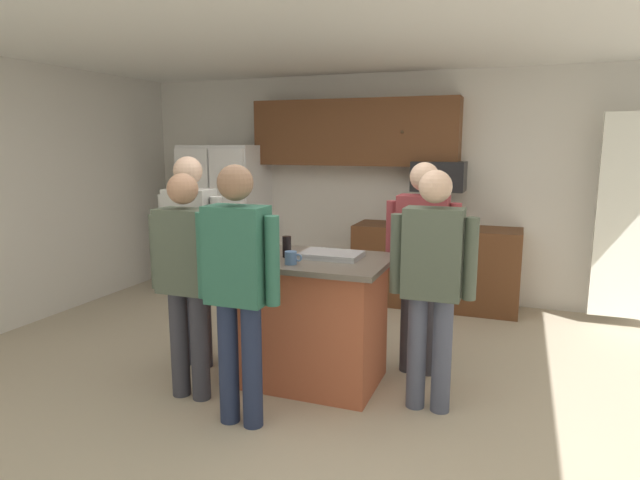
{
  "coord_description": "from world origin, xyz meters",
  "views": [
    {
      "loc": [
        1.44,
        -3.46,
        1.81
      ],
      "look_at": [
        -0.02,
        0.46,
        1.05
      ],
      "focal_mm": 30.19,
      "sensor_mm": 36.0,
      "label": 1
    }
  ],
  "objects_px": {
    "microwave_over_range": "(439,176)",
    "person_elder_center": "(191,248)",
    "person_guest_left": "(432,276)",
    "mug_blue_stoneware": "(291,258)",
    "serving_tray": "(331,255)",
    "person_host_foreground": "(422,254)",
    "glass_short_whisky": "(275,242)",
    "glass_pilsner": "(275,252)",
    "tumbler_amber": "(254,252)",
    "glass_stout_tall": "(287,247)",
    "person_guest_right": "(238,279)",
    "refrigerator": "(226,217)",
    "person_guest_by_door": "(186,272)",
    "kitchen_island": "(306,319)"
  },
  "relations": [
    {
      "from": "kitchen_island",
      "to": "glass_pilsner",
      "type": "height_order",
      "value": "glass_pilsner"
    },
    {
      "from": "refrigerator",
      "to": "microwave_over_range",
      "type": "relative_size",
      "value": 3.18
    },
    {
      "from": "refrigerator",
      "to": "mug_blue_stoneware",
      "type": "bearing_deg",
      "value": -51.47
    },
    {
      "from": "refrigerator",
      "to": "person_guest_by_door",
      "type": "bearing_deg",
      "value": -64.82
    },
    {
      "from": "person_guest_left",
      "to": "person_host_foreground",
      "type": "distance_m",
      "value": 0.61
    },
    {
      "from": "microwave_over_range",
      "to": "kitchen_island",
      "type": "bearing_deg",
      "value": -104.91
    },
    {
      "from": "mug_blue_stoneware",
      "to": "serving_tray",
      "type": "xyz_separation_m",
      "value": [
        0.19,
        0.31,
        -0.03
      ]
    },
    {
      "from": "microwave_over_range",
      "to": "tumbler_amber",
      "type": "xyz_separation_m",
      "value": [
        -0.94,
        -2.56,
        -0.42
      ]
    },
    {
      "from": "person_guest_by_door",
      "to": "microwave_over_range",
      "type": "bearing_deg",
      "value": 26.8
    },
    {
      "from": "glass_short_whisky",
      "to": "refrigerator",
      "type": "bearing_deg",
      "value": 128.53
    },
    {
      "from": "kitchen_island",
      "to": "mug_blue_stoneware",
      "type": "relative_size",
      "value": 9.64
    },
    {
      "from": "person_guest_left",
      "to": "glass_pilsner",
      "type": "bearing_deg",
      "value": 10.34
    },
    {
      "from": "person_guest_by_door",
      "to": "tumbler_amber",
      "type": "xyz_separation_m",
      "value": [
        0.36,
        0.33,
        0.11
      ]
    },
    {
      "from": "person_guest_left",
      "to": "mug_blue_stoneware",
      "type": "xyz_separation_m",
      "value": [
        -0.96,
        -0.11,
        0.07
      ]
    },
    {
      "from": "person_host_foreground",
      "to": "mug_blue_stoneware",
      "type": "xyz_separation_m",
      "value": [
        -0.79,
        -0.7,
        0.05
      ]
    },
    {
      "from": "person_guest_left",
      "to": "glass_stout_tall",
      "type": "height_order",
      "value": "person_guest_left"
    },
    {
      "from": "refrigerator",
      "to": "tumbler_amber",
      "type": "height_order",
      "value": "refrigerator"
    },
    {
      "from": "microwave_over_range",
      "to": "person_elder_center",
      "type": "height_order",
      "value": "person_elder_center"
    },
    {
      "from": "refrigerator",
      "to": "person_host_foreground",
      "type": "xyz_separation_m",
      "value": [
        2.76,
        -1.77,
        0.07
      ]
    },
    {
      "from": "serving_tray",
      "to": "person_elder_center",
      "type": "bearing_deg",
      "value": -174.42
    },
    {
      "from": "microwave_over_range",
      "to": "glass_short_whisky",
      "type": "xyz_separation_m",
      "value": [
        -0.94,
        -2.2,
        -0.41
      ]
    },
    {
      "from": "person_elder_center",
      "to": "glass_pilsner",
      "type": "xyz_separation_m",
      "value": [
        0.8,
        -0.13,
        0.05
      ]
    },
    {
      "from": "microwave_over_range",
      "to": "person_guest_left",
      "type": "relative_size",
      "value": 0.34
    },
    {
      "from": "person_elder_center",
      "to": "serving_tray",
      "type": "distance_m",
      "value": 1.15
    },
    {
      "from": "glass_stout_tall",
      "to": "serving_tray",
      "type": "distance_m",
      "value": 0.34
    },
    {
      "from": "person_host_foreground",
      "to": "serving_tray",
      "type": "distance_m",
      "value": 0.72
    },
    {
      "from": "mug_blue_stoneware",
      "to": "tumbler_amber",
      "type": "xyz_separation_m",
      "value": [
        -0.3,
        0.03,
        0.01
      ]
    },
    {
      "from": "person_guest_left",
      "to": "person_guest_by_door",
      "type": "height_order",
      "value": "person_guest_left"
    },
    {
      "from": "person_guest_by_door",
      "to": "glass_stout_tall",
      "type": "xyz_separation_m",
      "value": [
        0.54,
        0.51,
        0.13
      ]
    },
    {
      "from": "person_elder_center",
      "to": "mug_blue_stoneware",
      "type": "relative_size",
      "value": 13.34
    },
    {
      "from": "glass_stout_tall",
      "to": "person_guest_left",
      "type": "bearing_deg",
      "value": -4.84
    },
    {
      "from": "refrigerator",
      "to": "glass_pilsner",
      "type": "height_order",
      "value": "refrigerator"
    },
    {
      "from": "mug_blue_stoneware",
      "to": "serving_tray",
      "type": "distance_m",
      "value": 0.36
    },
    {
      "from": "person_guest_by_door",
      "to": "glass_stout_tall",
      "type": "bearing_deg",
      "value": 4.23
    },
    {
      "from": "refrigerator",
      "to": "person_elder_center",
      "type": "xyz_separation_m",
      "value": [
        1.01,
        -2.27,
        0.1
      ]
    },
    {
      "from": "microwave_over_range",
      "to": "serving_tray",
      "type": "distance_m",
      "value": 2.37
    },
    {
      "from": "person_guest_by_door",
      "to": "glass_pilsner",
      "type": "height_order",
      "value": "person_guest_by_door"
    },
    {
      "from": "person_host_foreground",
      "to": "mug_blue_stoneware",
      "type": "height_order",
      "value": "person_host_foreground"
    },
    {
      "from": "microwave_over_range",
      "to": "mug_blue_stoneware",
      "type": "xyz_separation_m",
      "value": [
        -0.63,
        -2.59,
        -0.44
      ]
    },
    {
      "from": "person_elder_center",
      "to": "person_guest_right",
      "type": "xyz_separation_m",
      "value": [
        0.81,
        -0.7,
        -0.02
      ]
    },
    {
      "from": "glass_pilsner",
      "to": "microwave_over_range",
      "type": "bearing_deg",
      "value": 72.58
    },
    {
      "from": "person_host_foreground",
      "to": "glass_short_whisky",
      "type": "relative_size",
      "value": 11.18
    },
    {
      "from": "person_guest_by_door",
      "to": "mug_blue_stoneware",
      "type": "bearing_deg",
      "value": -14.7
    },
    {
      "from": "person_elder_center",
      "to": "glass_pilsner",
      "type": "relative_size",
      "value": 12.85
    },
    {
      "from": "person_guest_left",
      "to": "glass_stout_tall",
      "type": "relative_size",
      "value": 10.35
    },
    {
      "from": "glass_stout_tall",
      "to": "tumbler_amber",
      "type": "height_order",
      "value": "glass_stout_tall"
    },
    {
      "from": "person_guest_by_door",
      "to": "glass_short_whisky",
      "type": "height_order",
      "value": "person_guest_by_door"
    },
    {
      "from": "glass_short_whisky",
      "to": "person_host_foreground",
      "type": "bearing_deg",
      "value": 15.94
    },
    {
      "from": "person_elder_center",
      "to": "glass_stout_tall",
      "type": "relative_size",
      "value": 10.77
    },
    {
      "from": "person_guest_right",
      "to": "serving_tray",
      "type": "bearing_deg",
      "value": -10.68
    }
  ]
}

